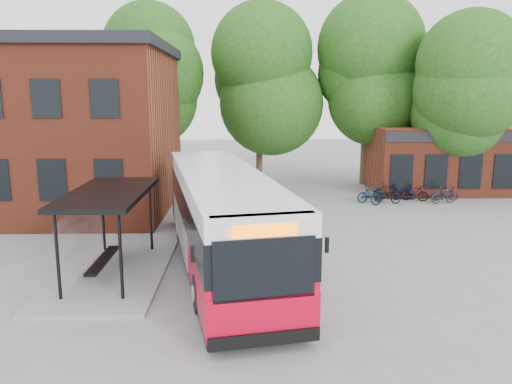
{
  "coord_description": "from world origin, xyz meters",
  "views": [
    {
      "loc": [
        -0.04,
        -17.11,
        5.97
      ],
      "look_at": [
        0.44,
        3.1,
        2.0
      ],
      "focal_mm": 35.0,
      "sensor_mm": 36.0,
      "label": 1
    }
  ],
  "objects_px": {
    "bicycle_4": "(402,192)",
    "bicycle_6": "(445,194)",
    "bicycle_7": "(444,195)",
    "bicycle_1": "(371,194)",
    "bicycle_5": "(414,193)",
    "bicycle_0": "(371,194)",
    "bicycle_2": "(386,196)",
    "bicycle_3": "(388,191)",
    "bus_shelter": "(111,233)",
    "city_bus": "(222,219)"
  },
  "relations": [
    {
      "from": "bicycle_4",
      "to": "bicycle_6",
      "type": "height_order",
      "value": "bicycle_4"
    },
    {
      "from": "bicycle_3",
      "to": "city_bus",
      "type": "bearing_deg",
      "value": 154.1
    },
    {
      "from": "bicycle_1",
      "to": "bicycle_6",
      "type": "height_order",
      "value": "bicycle_1"
    },
    {
      "from": "bicycle_1",
      "to": "bicycle_7",
      "type": "distance_m",
      "value": 4.0
    },
    {
      "from": "bus_shelter",
      "to": "bicycle_5",
      "type": "height_order",
      "value": "bus_shelter"
    },
    {
      "from": "bicycle_1",
      "to": "bicycle_2",
      "type": "height_order",
      "value": "bicycle_2"
    },
    {
      "from": "bicycle_6",
      "to": "bicycle_0",
      "type": "bearing_deg",
      "value": 93.9
    },
    {
      "from": "bicycle_3",
      "to": "bicycle_4",
      "type": "distance_m",
      "value": 0.86
    },
    {
      "from": "bicycle_1",
      "to": "bicycle_3",
      "type": "bearing_deg",
      "value": -65.13
    },
    {
      "from": "bicycle_3",
      "to": "bicycle_6",
      "type": "relative_size",
      "value": 1.06
    },
    {
      "from": "bicycle_7",
      "to": "bicycle_4",
      "type": "bearing_deg",
      "value": 41.87
    },
    {
      "from": "bicycle_1",
      "to": "bicycle_4",
      "type": "height_order",
      "value": "bicycle_1"
    },
    {
      "from": "bicycle_0",
      "to": "bicycle_1",
      "type": "xyz_separation_m",
      "value": [
        -0.09,
        -0.2,
        -0.0
      ]
    },
    {
      "from": "bicycle_4",
      "to": "bicycle_5",
      "type": "distance_m",
      "value": 0.74
    },
    {
      "from": "bicycle_1",
      "to": "bicycle_5",
      "type": "distance_m",
      "value": 2.65
    },
    {
      "from": "bus_shelter",
      "to": "bicycle_6",
      "type": "distance_m",
      "value": 19.67
    },
    {
      "from": "bicycle_0",
      "to": "bicycle_6",
      "type": "relative_size",
      "value": 1.19
    },
    {
      "from": "bicycle_7",
      "to": "bicycle_1",
      "type": "bearing_deg",
      "value": 69.97
    },
    {
      "from": "bicycle_7",
      "to": "bicycle_5",
      "type": "bearing_deg",
      "value": 45.16
    },
    {
      "from": "city_bus",
      "to": "bicycle_1",
      "type": "distance_m",
      "value": 12.86
    },
    {
      "from": "bicycle_3",
      "to": "bicycle_4",
      "type": "relative_size",
      "value": 1.0
    },
    {
      "from": "bicycle_0",
      "to": "bicycle_6",
      "type": "xyz_separation_m",
      "value": [
        4.31,
        0.29,
        -0.08
      ]
    },
    {
      "from": "bicycle_2",
      "to": "bicycle_3",
      "type": "xyz_separation_m",
      "value": [
        0.46,
        1.28,
        -0.0
      ]
    },
    {
      "from": "bicycle_1",
      "to": "bicycle_4",
      "type": "bearing_deg",
      "value": -74.98
    },
    {
      "from": "bicycle_1",
      "to": "bicycle_5",
      "type": "height_order",
      "value": "bicycle_1"
    },
    {
      "from": "city_bus",
      "to": "bicycle_6",
      "type": "bearing_deg",
      "value": 29.72
    },
    {
      "from": "bus_shelter",
      "to": "bicycle_1",
      "type": "bearing_deg",
      "value": 43.69
    },
    {
      "from": "bus_shelter",
      "to": "bicycle_0",
      "type": "relative_size",
      "value": 3.84
    },
    {
      "from": "bicycle_6",
      "to": "bicycle_1",
      "type": "bearing_deg",
      "value": 96.46
    },
    {
      "from": "city_bus",
      "to": "bicycle_3",
      "type": "height_order",
      "value": "city_bus"
    },
    {
      "from": "bicycle_3",
      "to": "bicycle_4",
      "type": "height_order",
      "value": "bicycle_3"
    },
    {
      "from": "bus_shelter",
      "to": "bicycle_5",
      "type": "bearing_deg",
      "value": 39.0
    },
    {
      "from": "bus_shelter",
      "to": "bicycle_7",
      "type": "xyz_separation_m",
      "value": [
        15.51,
        10.67,
        -0.98
      ]
    },
    {
      "from": "city_bus",
      "to": "bicycle_7",
      "type": "relative_size",
      "value": 8.4
    },
    {
      "from": "bicycle_2",
      "to": "bicycle_7",
      "type": "xyz_separation_m",
      "value": [
        3.26,
        0.13,
        -0.01
      ]
    },
    {
      "from": "bicycle_0",
      "to": "bicycle_5",
      "type": "xyz_separation_m",
      "value": [
        2.52,
        0.24,
        -0.02
      ]
    },
    {
      "from": "bicycle_2",
      "to": "bicycle_5",
      "type": "bearing_deg",
      "value": -77.56
    },
    {
      "from": "bus_shelter",
      "to": "bicycle_0",
      "type": "height_order",
      "value": "bus_shelter"
    },
    {
      "from": "bicycle_1",
      "to": "bicycle_3",
      "type": "height_order",
      "value": "bicycle_3"
    },
    {
      "from": "bus_shelter",
      "to": "bicycle_2",
      "type": "distance_m",
      "value": 16.19
    },
    {
      "from": "bus_shelter",
      "to": "bicycle_3",
      "type": "bearing_deg",
      "value": 42.89
    },
    {
      "from": "city_bus",
      "to": "bicycle_7",
      "type": "xyz_separation_m",
      "value": [
        11.85,
        9.76,
        -1.2
      ]
    },
    {
      "from": "bicycle_2",
      "to": "bicycle_6",
      "type": "bearing_deg",
      "value": -88.66
    },
    {
      "from": "bicycle_0",
      "to": "bicycle_2",
      "type": "height_order",
      "value": "bicycle_2"
    },
    {
      "from": "bus_shelter",
      "to": "city_bus",
      "type": "xyz_separation_m",
      "value": [
        3.66,
        0.9,
        0.22
      ]
    },
    {
      "from": "bicycle_0",
      "to": "bicycle_5",
      "type": "distance_m",
      "value": 2.53
    },
    {
      "from": "bicycle_5",
      "to": "bicycle_7",
      "type": "relative_size",
      "value": 0.98
    },
    {
      "from": "bicycle_4",
      "to": "bicycle_7",
      "type": "height_order",
      "value": "bicycle_7"
    },
    {
      "from": "bicycle_0",
      "to": "bicycle_1",
      "type": "bearing_deg",
      "value": 135.93
    },
    {
      "from": "bicycle_3",
      "to": "bicycle_7",
      "type": "bearing_deg",
      "value": -98.56
    }
  ]
}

